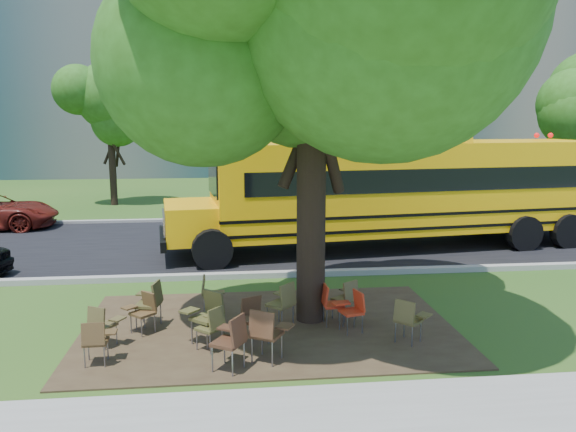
{
  "coord_description": "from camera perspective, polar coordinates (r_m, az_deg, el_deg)",
  "views": [
    {
      "loc": [
        0.26,
        -10.69,
        3.93
      ],
      "look_at": [
        1.9,
        4.33,
        1.33
      ],
      "focal_mm": 35.0,
      "sensor_mm": 36.0,
      "label": 1
    }
  ],
  "objects": [
    {
      "name": "main_tree",
      "position": [
        10.81,
        2.51,
        20.23
      ],
      "size": [
        7.05,
        7.05,
        9.43
      ],
      "color": "black",
      "rests_on": "ground"
    },
    {
      "name": "chair_12",
      "position": [
        10.89,
        4.4,
        -8.62
      ],
      "size": [
        0.49,
        0.53,
        0.81
      ],
      "rotation": [
        0.0,
        0.0,
        4.75
      ],
      "color": "#B02812",
      "rests_on": "ground"
    },
    {
      "name": "chair_11",
      "position": [
        10.75,
        -0.48,
        -8.53
      ],
      "size": [
        0.61,
        0.77,
        0.9
      ],
      "rotation": [
        0.0,
        0.0,
        0.8
      ],
      "color": "brown",
      "rests_on": "ground"
    },
    {
      "name": "bg_tree_2",
      "position": [
        27.21,
        -17.66,
        9.89
      ],
      "size": [
        4.8,
        4.8,
        6.62
      ],
      "color": "black",
      "rests_on": "ground"
    },
    {
      "name": "chair_9",
      "position": [
        10.85,
        -14.46,
        -9.09
      ],
      "size": [
        0.67,
        0.53,
        0.78
      ],
      "rotation": [
        0.0,
        0.0,
        2.37
      ],
      "color": "#4F361C",
      "rests_on": "ground"
    },
    {
      "name": "chair_1",
      "position": [
        10.37,
        -18.36,
        -10.19
      ],
      "size": [
        0.65,
        0.51,
        0.78
      ],
      "rotation": [
        0.0,
        0.0,
        -0.51
      ],
      "color": "#4E4322",
      "rests_on": "ground"
    },
    {
      "name": "chair_8",
      "position": [
        11.07,
        -13.73,
        -8.22
      ],
      "size": [
        0.54,
        0.68,
        0.91
      ],
      "rotation": [
        0.0,
        0.0,
        1.36
      ],
      "color": "#46401E",
      "rests_on": "ground"
    },
    {
      "name": "chair_4",
      "position": [
        9.24,
        -2.16,
        -11.53
      ],
      "size": [
        0.78,
        0.61,
        0.93
      ],
      "rotation": [
        0.0,
        0.0,
        -0.52
      ],
      "color": "#492D1A",
      "rests_on": "ground"
    },
    {
      "name": "chair_13",
      "position": [
        11.21,
        6.02,
        -8.04
      ],
      "size": [
        0.55,
        0.7,
        0.83
      ],
      "rotation": [
        0.0,
        0.0,
        0.61
      ],
      "color": "brown",
      "rests_on": "ground"
    },
    {
      "name": "chair_7",
      "position": [
        10.22,
        12.15,
        -10.0
      ],
      "size": [
        0.71,
        0.56,
        0.83
      ],
      "rotation": [
        0.0,
        0.0,
        -0.8
      ],
      "color": "#4D4421",
      "rests_on": "ground"
    },
    {
      "name": "bg_tree_3",
      "position": [
        25.9,
        11.41,
        12.0
      ],
      "size": [
        5.6,
        5.6,
        7.84
      ],
      "color": "black",
      "rests_on": "ground"
    },
    {
      "name": "chair_0",
      "position": [
        9.68,
        -18.89,
        -11.67
      ],
      "size": [
        0.51,
        0.47,
        0.78
      ],
      "rotation": [
        0.0,
        0.0,
        0.03
      ],
      "color": "#4B351A",
      "rests_on": "ground"
    },
    {
      "name": "building_main",
      "position": [
        47.94,
        -16.92,
        17.82
      ],
      "size": [
        38.0,
        16.0,
        22.0
      ],
      "primitive_type": "cube",
      "color": "#61615D",
      "rests_on": "ground"
    },
    {
      "name": "chair_14",
      "position": [
        9.02,
        -5.72,
        -12.12
      ],
      "size": [
        0.62,
        0.78,
        0.93
      ],
      "rotation": [
        0.0,
        0.0,
        1.03
      ],
      "color": "#3F2416",
      "rests_on": "ground"
    },
    {
      "name": "dirt_patch",
      "position": [
        10.94,
        -1.99,
        -11.21
      ],
      "size": [
        7.0,
        4.5,
        0.03
      ],
      "primitive_type": "cube",
      "color": "#382819",
      "rests_on": "ground"
    },
    {
      "name": "kerb_near",
      "position": [
        14.22,
        -7.1,
        -6.07
      ],
      "size": [
        80.0,
        0.25,
        0.14
      ],
      "primitive_type": "cube",
      "color": "gray",
      "rests_on": "ground"
    },
    {
      "name": "chair_2",
      "position": [
        9.83,
        -7.68,
        -10.78
      ],
      "size": [
        0.54,
        0.69,
        0.8
      ],
      "rotation": [
        0.0,
        0.0,
        0.85
      ],
      "color": "#4C4821",
      "rests_on": "ground"
    },
    {
      "name": "chair_10",
      "position": [
        11.63,
        -8.01,
        -7.55
      ],
      "size": [
        0.49,
        0.52,
        0.79
      ],
      "rotation": [
        0.0,
        0.0,
        -1.52
      ],
      "color": "#4E4622",
      "rests_on": "ground"
    },
    {
      "name": "school_bus",
      "position": [
        17.63,
        11.85,
        2.91
      ],
      "size": [
        13.62,
        4.49,
        3.27
      ],
      "rotation": [
        0.0,
        0.0,
        0.12
      ],
      "color": "#FFB208",
      "rests_on": "ground"
    },
    {
      "name": "ground",
      "position": [
        11.39,
        -7.29,
        -10.5
      ],
      "size": [
        160.0,
        160.0,
        0.0
      ],
      "primitive_type": "plane",
      "color": "#214816",
      "rests_on": "ground"
    },
    {
      "name": "asphalt_road",
      "position": [
        18.12,
        -6.92,
        -2.78
      ],
      "size": [
        80.0,
        8.0,
        0.04
      ],
      "primitive_type": "cube",
      "color": "black",
      "rests_on": "ground"
    },
    {
      "name": "chair_6",
      "position": [
        10.63,
        6.6,
        -9.18
      ],
      "size": [
        0.58,
        0.54,
        0.8
      ],
      "rotation": [
        0.0,
        0.0,
        1.84
      ],
      "color": "red",
      "rests_on": "ground"
    },
    {
      "name": "chair_5",
      "position": [
        10.08,
        -3.55,
        -10.05
      ],
      "size": [
        0.57,
        0.67,
        0.84
      ],
      "rotation": [
        0.0,
        0.0,
        3.59
      ],
      "color": "#412817",
      "rests_on": "ground"
    },
    {
      "name": "building_right",
      "position": [
        54.84,
        20.57,
        18.14
      ],
      "size": [
        30.0,
        16.0,
        25.0
      ],
      "primitive_type": "cube",
      "color": "slate",
      "rests_on": "ground"
    },
    {
      "name": "chair_3",
      "position": [
        10.12,
        -8.17,
        -9.62
      ],
      "size": [
        0.82,
        0.65,
        0.95
      ],
      "rotation": [
        0.0,
        0.0,
        2.41
      ],
      "color": "#46421E",
      "rests_on": "ground"
    },
    {
      "name": "kerb_far",
      "position": [
        22.13,
        -6.82,
        -0.36
      ],
      "size": [
        80.0,
        0.25,
        0.14
      ],
      "primitive_type": "cube",
      "color": "gray",
      "rests_on": "ground"
    }
  ]
}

